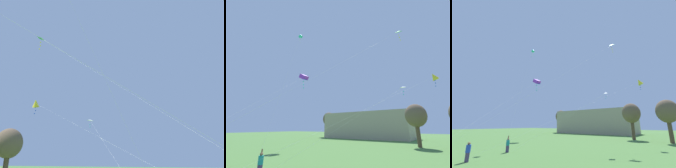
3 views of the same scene
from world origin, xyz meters
The scene contains 11 objects.
distant_building centered at (-4.72, 53.87, 4.40)m, with size 29.38×13.71×8.81m, color tan.
tree_far_centre centered at (20.84, 32.83, 5.75)m, with size 4.01×4.01×8.10m.
tree_far_left centered at (13.54, 35.49, 5.87)m, with size 4.10×4.10×8.27m.
tree_near_right centered at (-20.93, 51.58, 6.88)m, with size 4.80×4.80×9.68m.
person_blue_shirt centered at (6.71, 3.69, 0.93)m, with size 0.41×0.41×1.73m.
person_teal_shirt centered at (5.14, 8.80, 0.95)m, with size 0.40×0.40×1.96m.
kite_yellow_diamond_0 centered at (17.80, 26.61, 10.88)m, with size 12.35×23.87×11.62m.
kite_green_delta_1 centered at (14.09, 24.11, 18.54)m, with size 10.29×24.38×19.14m.
kite_white_delta_2 centered at (14.88, 17.13, 7.51)m, with size 9.98×8.51×7.76m.
kite_purple_box_3 centered at (-6.07, 22.98, 14.33)m, with size 10.97×23.44×15.20m.
kite_cyan_diamond_4 centered at (0.53, 15.65, 18.33)m, with size 4.82×7.66×18.86m.
Camera 3 is at (23.04, -2.74, 3.31)m, focal length 24.00 mm.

